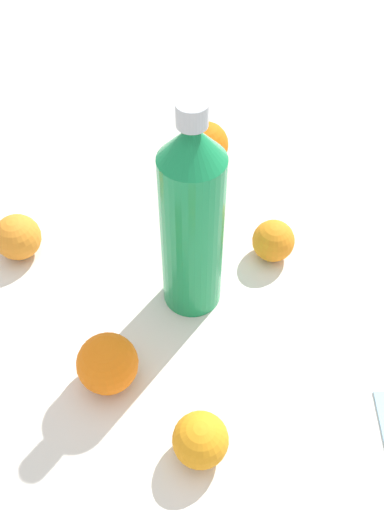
% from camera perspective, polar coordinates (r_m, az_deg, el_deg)
% --- Properties ---
extents(ground_plane, '(2.40, 2.40, 0.00)m').
position_cam_1_polar(ground_plane, '(0.76, 2.86, -4.75)').
color(ground_plane, silver).
extents(water_bottle, '(0.08, 0.08, 0.30)m').
position_cam_1_polar(water_bottle, '(0.66, -0.00, 3.53)').
color(water_bottle, '#198C4C').
rests_on(water_bottle, ground_plane).
extents(orange_0, '(0.08, 0.08, 0.08)m').
position_cam_1_polar(orange_0, '(0.94, 1.40, 11.30)').
color(orange_0, orange).
rests_on(orange_0, ground_plane).
extents(orange_1, '(0.07, 0.07, 0.07)m').
position_cam_1_polar(orange_1, '(0.83, -17.36, 1.85)').
color(orange_1, orange).
rests_on(orange_1, ground_plane).
extents(orange_2, '(0.06, 0.06, 0.06)m').
position_cam_1_polar(orange_2, '(0.80, 8.30, 1.55)').
color(orange_2, orange).
rests_on(orange_2, ground_plane).
extents(orange_3, '(0.06, 0.06, 0.06)m').
position_cam_1_polar(orange_3, '(0.63, 0.87, -18.25)').
color(orange_3, orange).
rests_on(orange_3, ground_plane).
extents(orange_4, '(0.07, 0.07, 0.07)m').
position_cam_1_polar(orange_4, '(0.67, -8.62, -10.79)').
color(orange_4, orange).
rests_on(orange_4, ground_plane).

